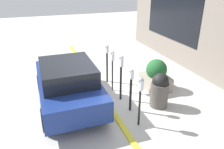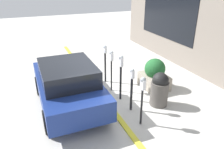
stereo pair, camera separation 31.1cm
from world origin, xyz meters
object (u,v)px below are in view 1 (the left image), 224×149
at_px(parking_meter_nearest, 140,92).
at_px(parking_meter_middle, 121,70).
at_px(planter_box, 156,76).
at_px(parking_meter_fourth, 112,61).
at_px(parking_meter_farthest, 107,58).
at_px(parking_meter_second, 131,85).
at_px(trash_bin, 160,90).
at_px(parked_car_front, 68,83).

distance_m(parking_meter_nearest, parking_meter_middle, 1.54).
height_order(parking_meter_nearest, planter_box, parking_meter_nearest).
xyz_separation_m(parking_meter_middle, parking_meter_fourth, (0.73, 0.04, 0.06)).
bearing_deg(parking_meter_farthest, planter_box, -128.23).
xyz_separation_m(parking_meter_second, parking_meter_fourth, (1.48, 0.07, 0.28)).
bearing_deg(parking_meter_fourth, trash_bin, -145.40).
bearing_deg(parking_meter_middle, parking_meter_fourth, 3.18).
distance_m(parking_meter_fourth, trash_bin, 1.97).
height_order(parking_meter_middle, parking_meter_farthest, parking_meter_middle).
xyz_separation_m(parking_meter_middle, planter_box, (0.31, -1.56, -0.59)).
height_order(parking_meter_second, parked_car_front, parked_car_front).
height_order(parking_meter_nearest, parking_meter_farthest, parking_meter_farthest).
distance_m(parking_meter_nearest, parked_car_front, 2.48).
xyz_separation_m(parking_meter_second, parked_car_front, (1.00, 1.78, -0.10)).
height_order(parking_meter_fourth, trash_bin, parking_meter_fourth).
distance_m(parking_meter_nearest, trash_bin, 1.39).
bearing_deg(planter_box, trash_bin, 154.89).
relative_size(parking_meter_nearest, parking_meter_middle, 0.92).
distance_m(planter_box, trash_bin, 1.25).
relative_size(parking_meter_second, planter_box, 1.22).
relative_size(parking_meter_nearest, parking_meter_farthest, 0.97).
bearing_deg(parked_car_front, parking_meter_fourth, -74.68).
distance_m(parking_meter_fourth, parking_meter_farthest, 0.81).
distance_m(parking_meter_farthest, trash_bin, 2.59).
bearing_deg(parking_meter_second, parked_car_front, 60.52).
xyz_separation_m(parking_meter_second, parking_meter_farthest, (2.28, 0.01, 0.13)).
height_order(parking_meter_fourth, parking_meter_farthest, parking_meter_fourth).
relative_size(parking_meter_middle, parking_meter_fourth, 1.04).
relative_size(parking_meter_farthest, planter_box, 1.31).
bearing_deg(parking_meter_nearest, parking_meter_fourth, -0.31).
bearing_deg(parking_meter_nearest, trash_bin, -56.44).
bearing_deg(parked_car_front, parking_meter_middle, -98.41).
relative_size(parking_meter_middle, trash_bin, 1.41).
bearing_deg(parking_meter_middle, parked_car_front, 81.84).
relative_size(parking_meter_nearest, planter_box, 1.28).
distance_m(parking_meter_nearest, parking_meter_farthest, 3.06).
xyz_separation_m(parking_meter_nearest, parked_car_front, (1.79, 1.69, -0.28)).
bearing_deg(parking_meter_farthest, trash_bin, -156.75).
height_order(parking_meter_middle, trash_bin, parking_meter_middle).
xyz_separation_m(parking_meter_middle, parked_car_front, (0.25, 1.75, -0.32)).
relative_size(parking_meter_middle, planter_box, 1.39).
bearing_deg(parking_meter_second, parking_meter_nearest, 174.03).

